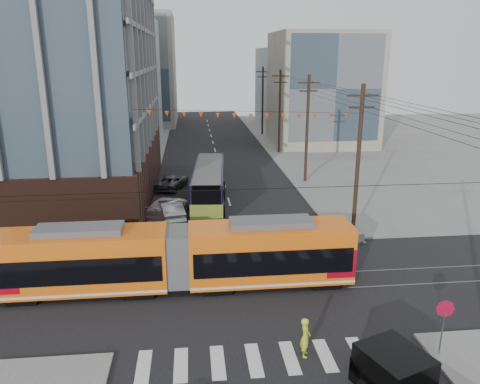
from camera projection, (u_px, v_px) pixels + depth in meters
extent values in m
plane|color=slate|center=(262.00, 322.00, 23.48)|extent=(160.00, 160.00, 0.00)
cube|color=#8C99A5|center=(96.00, 82.00, 68.82)|extent=(18.00, 16.00, 18.00)
cube|color=gray|center=(322.00, 89.00, 68.60)|extent=(14.00, 14.00, 16.00)
cube|color=gray|center=(132.00, 70.00, 87.91)|extent=(16.00, 18.00, 20.00)
cube|color=#8C99A5|center=(303.00, 87.00, 88.16)|extent=(16.00, 16.00, 14.00)
cylinder|color=black|center=(263.00, 101.00, 76.19)|extent=(0.30, 0.30, 11.00)
imported|color=#969799|center=(170.00, 209.00, 37.93)|extent=(2.78, 5.20, 1.63)
imported|color=silver|center=(167.00, 207.00, 38.72)|extent=(4.07, 5.74, 1.54)
imported|color=#4F5257|center=(172.00, 181.00, 46.75)|extent=(3.72, 5.45, 1.39)
imported|color=#C3E32A|center=(305.00, 337.00, 20.62)|extent=(0.55, 0.74, 1.85)
cube|color=gray|center=(350.00, 230.00, 34.73)|extent=(1.07, 3.85, 0.76)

